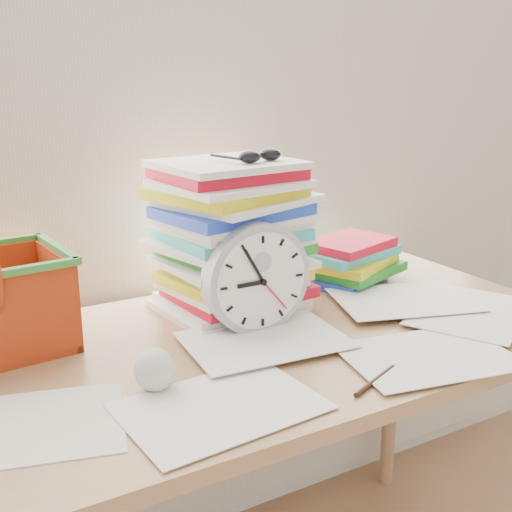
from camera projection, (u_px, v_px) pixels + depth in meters
curtain at (175, 58)px, 1.46m from camera, size 2.40×0.01×2.50m
desk at (258, 371)px, 1.32m from camera, size 1.40×0.70×0.75m
paper_stack at (235, 236)px, 1.42m from camera, size 0.38×0.33×0.34m
clock at (256, 278)px, 1.30m from camera, size 0.23×0.05×0.23m
sunglasses at (260, 155)px, 1.35m from camera, size 0.14×0.13×0.03m
book_stack at (350, 260)px, 1.63m from camera, size 0.32×0.29×0.11m
crumpled_ball at (154, 369)px, 1.08m from camera, size 0.07×0.07×0.07m
pen at (375, 380)px, 1.11m from camera, size 0.13×0.06×0.01m
scattered_papers at (258, 335)px, 1.30m from camera, size 1.26×0.42×0.02m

